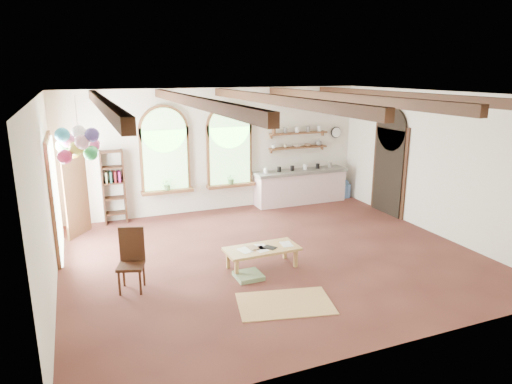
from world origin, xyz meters
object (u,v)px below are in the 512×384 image
coffee_table (262,250)px  balloon_cluster (79,144)px  kitchen_counter (300,186)px  side_chair (132,273)px

coffee_table → balloon_cluster: 3.85m
kitchen_counter → coffee_table: kitchen_counter is taller
side_chair → balloon_cluster: (-0.61, 1.37, 2.03)m
coffee_table → kitchen_counter: bearing=53.6°
side_chair → balloon_cluster: 2.52m
kitchen_counter → side_chair: 6.28m
kitchen_counter → balloon_cluster: bearing=-157.9°
balloon_cluster → side_chair: bearing=-65.8°
side_chair → coffee_table: bearing=0.3°
kitchen_counter → coffee_table: 4.55m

